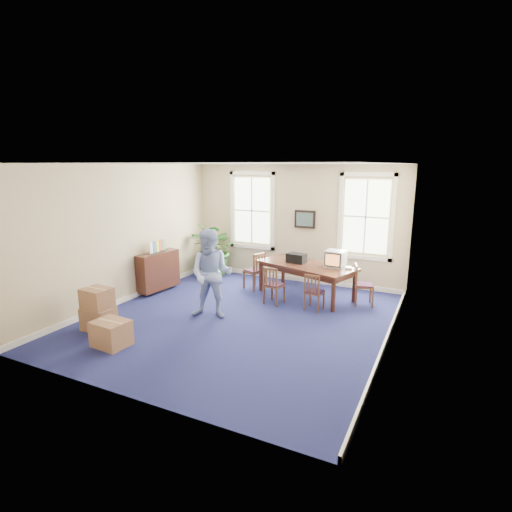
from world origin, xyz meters
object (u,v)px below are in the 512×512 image
at_px(chair_near_left, 274,285).
at_px(potted_plant, 216,250).
at_px(conference_table, 306,280).
at_px(cardboard_boxes, 111,308).
at_px(man, 212,274).
at_px(crt_tv, 335,259).
at_px(credenza, 159,273).

bearing_deg(chair_near_left, potted_plant, -20.98).
height_order(conference_table, cardboard_boxes, cardboard_boxes).
xyz_separation_m(conference_table, man, (-1.33, -2.20, 0.54)).
distance_m(crt_tv, man, 3.03).
bearing_deg(conference_table, potted_plant, -173.58).
relative_size(conference_table, credenza, 1.98).
relative_size(chair_near_left, potted_plant, 0.57).
height_order(crt_tv, potted_plant, potted_plant).
relative_size(conference_table, chair_near_left, 2.66).
distance_m(credenza, cardboard_boxes, 2.45).
xyz_separation_m(chair_near_left, man, (-0.84, -1.38, 0.50)).
distance_m(conference_table, man, 2.62).
bearing_deg(man, conference_table, 43.82).
xyz_separation_m(potted_plant, cardboard_boxes, (0.18, -4.23, -0.35)).
bearing_deg(crt_tv, conference_table, -171.06).
bearing_deg(conference_table, credenza, -141.87).
distance_m(credenza, potted_plant, 1.99).
relative_size(man, credenza, 1.57).
bearing_deg(crt_tv, potted_plant, 175.88).
distance_m(conference_table, potted_plant, 3.04).
xyz_separation_m(conference_table, chair_near_left, (-0.49, -0.82, 0.04)).
bearing_deg(credenza, potted_plant, 79.35).
bearing_deg(credenza, chair_near_left, 14.39).
xyz_separation_m(man, potted_plant, (-1.63, 2.81, -0.16)).
height_order(crt_tv, credenza, crt_tv).
height_order(conference_table, chair_near_left, chair_near_left).
height_order(man, credenza, man).
bearing_deg(potted_plant, cardboard_boxes, -87.59).
bearing_deg(man, credenza, 141.94).
height_order(conference_table, credenza, credenza).
bearing_deg(man, potted_plant, 104.95).
relative_size(crt_tv, cardboard_boxes, 0.30).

